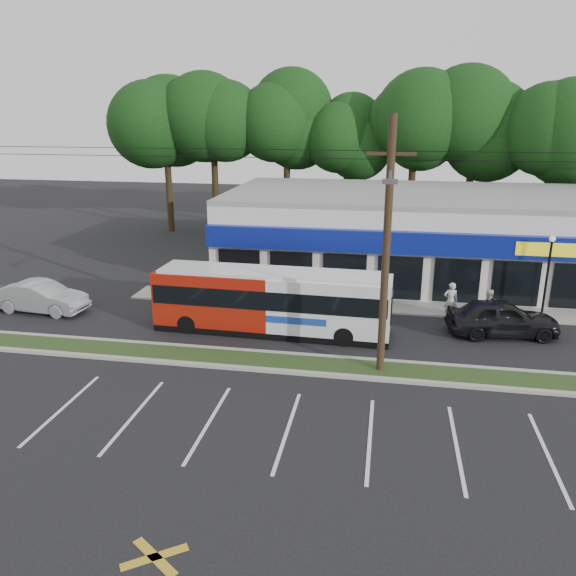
# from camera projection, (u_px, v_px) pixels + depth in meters

# --- Properties ---
(ground) EXTENTS (120.00, 120.00, 0.00)m
(ground) POSITION_uv_depth(u_px,v_px,m) (303.00, 376.00, 22.27)
(ground) COLOR black
(ground) RESTS_ON ground
(grass_strip) EXTENTS (40.00, 1.60, 0.12)m
(grass_strip) POSITION_uv_depth(u_px,v_px,m) (306.00, 364.00, 23.20)
(grass_strip) COLOR #233C18
(grass_strip) RESTS_ON ground
(curb_south) EXTENTS (40.00, 0.25, 0.14)m
(curb_south) POSITION_uv_depth(u_px,v_px,m) (303.00, 373.00, 22.39)
(curb_south) COLOR #9E9E93
(curb_south) RESTS_ON ground
(curb_north) EXTENTS (40.00, 0.25, 0.14)m
(curb_north) POSITION_uv_depth(u_px,v_px,m) (309.00, 356.00, 23.99)
(curb_north) COLOR #9E9E93
(curb_north) RESTS_ON ground
(sidewalk) EXTENTS (32.00, 2.20, 0.10)m
(sidewalk) POSITION_uv_depth(u_px,v_px,m) (421.00, 308.00, 29.87)
(sidewalk) COLOR #9E9E93
(sidewalk) RESTS_ON ground
(strip_mall) EXTENTS (25.00, 12.55, 5.30)m
(strip_mall) POSITION_uv_depth(u_px,v_px,m) (427.00, 234.00, 35.50)
(strip_mall) COLOR silver
(strip_mall) RESTS_ON ground
(utility_pole) EXTENTS (50.00, 2.77, 10.00)m
(utility_pole) POSITION_uv_depth(u_px,v_px,m) (382.00, 241.00, 21.05)
(utility_pole) COLOR black
(utility_pole) RESTS_ON ground
(lamp_post) EXTENTS (0.30, 0.30, 4.25)m
(lamp_post) POSITION_uv_depth(u_px,v_px,m) (548.00, 267.00, 27.89)
(lamp_post) COLOR black
(lamp_post) RESTS_ON ground
(tree_line) EXTENTS (46.76, 6.76, 11.83)m
(tree_line) POSITION_uv_depth(u_px,v_px,m) (405.00, 134.00, 43.50)
(tree_line) COLOR black
(tree_line) RESTS_ON ground
(metrobus) EXTENTS (11.22, 2.69, 3.00)m
(metrobus) POSITION_uv_depth(u_px,v_px,m) (272.00, 300.00, 26.39)
(metrobus) COLOR #9A190B
(metrobus) RESTS_ON ground
(car_dark) EXTENTS (5.25, 2.62, 1.72)m
(car_dark) POSITION_uv_depth(u_px,v_px,m) (502.00, 318.00, 26.15)
(car_dark) COLOR black
(car_dark) RESTS_ON ground
(car_silver) EXTENTS (4.97, 2.07, 1.60)m
(car_silver) POSITION_uv_depth(u_px,v_px,m) (41.00, 297.00, 29.29)
(car_silver) COLOR #97999E
(car_silver) RESTS_ON ground
(pedestrian_a) EXTENTS (0.72, 0.50, 1.92)m
(pedestrian_a) POSITION_uv_depth(u_px,v_px,m) (451.00, 301.00, 28.23)
(pedestrian_a) COLOR beige
(pedestrian_a) RESTS_ON ground
(pedestrian_b) EXTENTS (1.00, 0.82, 1.89)m
(pedestrian_b) POSITION_uv_depth(u_px,v_px,m) (487.00, 308.00, 27.24)
(pedestrian_b) COLOR beige
(pedestrian_b) RESTS_ON ground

